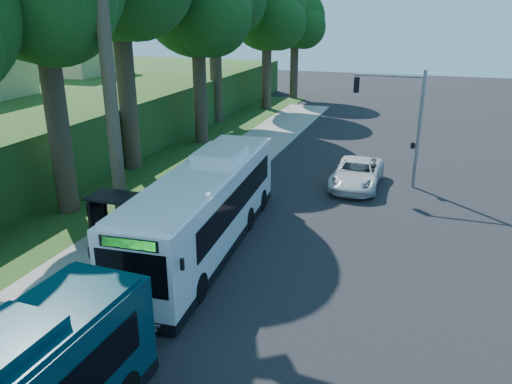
% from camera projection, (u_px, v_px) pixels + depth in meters
% --- Properties ---
extents(ground, '(140.00, 140.00, 0.00)m').
position_uv_depth(ground, '(296.00, 244.00, 23.00)').
color(ground, black).
rests_on(ground, ground).
extents(sidewalk, '(4.50, 70.00, 0.12)m').
position_uv_depth(sidewalk, '(156.00, 223.00, 25.17)').
color(sidewalk, gray).
rests_on(sidewalk, ground).
extents(red_curb, '(0.25, 30.00, 0.13)m').
position_uv_depth(red_curb, '(157.00, 265.00, 20.91)').
color(red_curb, maroon).
rests_on(red_curb, ground).
extents(grass_verge, '(8.00, 70.00, 0.06)m').
position_uv_depth(grass_verge, '(115.00, 182.00, 31.34)').
color(grass_verge, '#234719').
rests_on(grass_verge, ground).
extents(bus_shelter, '(3.20, 1.51, 2.55)m').
position_uv_depth(bus_shelter, '(122.00, 211.00, 22.01)').
color(bus_shelter, black).
rests_on(bus_shelter, ground).
extents(stop_sign_pole, '(0.35, 0.06, 3.17)m').
position_uv_depth(stop_sign_pole, '(132.00, 230.00, 19.45)').
color(stop_sign_pole, gray).
rests_on(stop_sign_pole, ground).
extents(traffic_signal_pole, '(4.10, 0.30, 7.00)m').
position_uv_depth(traffic_signal_pole, '(403.00, 114.00, 29.28)').
color(traffic_signal_pole, gray).
rests_on(traffic_signal_pole, ground).
extents(hillside_backdrop, '(24.00, 60.00, 8.80)m').
position_uv_depth(hillside_backdrop, '(47.00, 105.00, 43.50)').
color(hillside_backdrop, '#234719').
rests_on(hillside_backdrop, ground).
extents(tree_2, '(8.82, 8.40, 15.12)m').
position_uv_depth(tree_2, '(198.00, 6.00, 37.24)').
color(tree_2, '#382B1E').
rests_on(tree_2, ground).
extents(tree_4, '(8.40, 8.00, 14.14)m').
position_uv_depth(tree_4, '(268.00, 15.00, 51.61)').
color(tree_4, '#382B1E').
rests_on(tree_4, ground).
extents(tree_5, '(7.35, 7.00, 12.86)m').
position_uv_depth(tree_5, '(296.00, 22.00, 58.71)').
color(tree_5, '#382B1E').
rests_on(tree_5, ground).
extents(white_bus, '(3.75, 13.62, 4.01)m').
position_uv_depth(white_bus, '(206.00, 206.00, 22.16)').
color(white_bus, white).
rests_on(white_bus, ground).
extents(pickup, '(2.83, 5.94, 1.64)m').
position_uv_depth(pickup, '(357.00, 173.00, 30.34)').
color(pickup, silver).
rests_on(pickup, ground).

